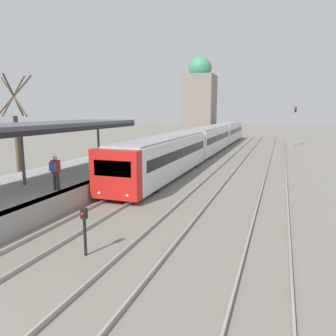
# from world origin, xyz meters

# --- Properties ---
(platform_canopy) EXTENTS (4.00, 18.33, 3.11)m
(platform_canopy) POSITION_xyz_m (-4.38, 10.06, 3.99)
(platform_canopy) COLOR #4C515B
(platform_canopy) RESTS_ON station_platform
(person_on_platform) EXTENTS (0.40, 0.40, 1.66)m
(person_on_platform) POSITION_xyz_m (-2.12, 9.61, 1.99)
(person_on_platform) COLOR #2D2D33
(person_on_platform) RESTS_ON station_platform
(train_near) EXTENTS (2.70, 44.23, 2.94)m
(train_near) POSITION_xyz_m (0.00, 33.43, 1.64)
(train_near) COLOR red
(train_near) RESTS_ON ground_plane
(signal_post_near) EXTENTS (0.20, 0.21, 1.64)m
(signal_post_near) POSITION_xyz_m (1.99, 5.72, 1.03)
(signal_post_near) COLOR black
(signal_post_near) RESTS_ON ground_plane
(signal_mast_far) EXTENTS (0.28, 0.29, 5.31)m
(signal_mast_far) POSITION_xyz_m (9.54, 44.64, 3.32)
(signal_mast_far) COLOR gray
(signal_mast_far) RESTS_ON ground_plane
(distant_domed_building) EXTENTS (5.09, 5.09, 13.83)m
(distant_domed_building) POSITION_xyz_m (-5.68, 52.75, 6.54)
(distant_domed_building) COLOR slate
(distant_domed_building) RESTS_ON ground_plane
(bare_tree_background) EXTENTS (3.31, 2.06, 7.27)m
(bare_tree_background) POSITION_xyz_m (-10.00, 15.58, 3.39)
(bare_tree_background) COLOR #4C3D2D
(bare_tree_background) RESTS_ON ground_plane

